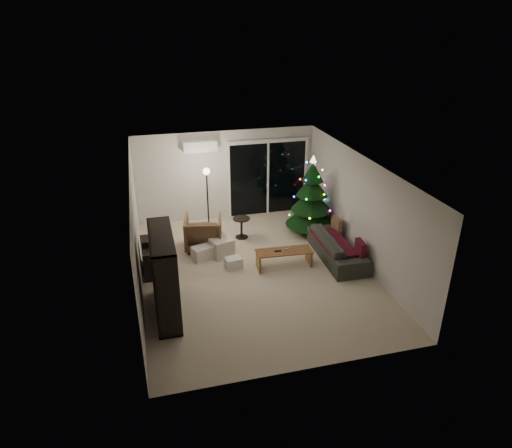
{
  "coord_description": "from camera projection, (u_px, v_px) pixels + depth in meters",
  "views": [
    {
      "loc": [
        -2.22,
        -8.69,
        5.31
      ],
      "look_at": [
        0.1,
        0.3,
        1.05
      ],
      "focal_mm": 32.0,
      "sensor_mm": 36.0,
      "label": 1
    }
  ],
  "objects": [
    {
      "name": "floor_lamp",
      "position": [
        208.0,
        203.0,
        11.8
      ],
      "size": [
        0.28,
        0.28,
        1.77
      ],
      "primitive_type": "cylinder",
      "color": "black",
      "rests_on": "floor"
    },
    {
      "name": "room",
      "position": [
        258.0,
        204.0,
        11.35
      ],
      "size": [
        6.5,
        7.51,
        2.6
      ],
      "color": "beige",
      "rests_on": "ground"
    },
    {
      "name": "ottoman",
      "position": [
        221.0,
        247.0,
        10.99
      ],
      "size": [
        0.62,
        0.62,
        0.45
      ],
      "primitive_type": "cube",
      "rotation": [
        0.0,
        0.0,
        0.31
      ],
      "color": "beige",
      "rests_on": "floor"
    },
    {
      "name": "cushion_b",
      "position": [
        360.0,
        249.0,
        10.19
      ],
      "size": [
        0.15,
        0.4,
        0.4
      ],
      "primitive_type": "cube",
      "rotation": [
        0.0,
        0.0,
        -0.07
      ],
      "color": "#3B0713",
      "rests_on": "sofa"
    },
    {
      "name": "cushion_a",
      "position": [
        337.0,
        226.0,
        11.34
      ],
      "size": [
        0.15,
        0.4,
        0.4
      ],
      "primitive_type": "cube",
      "rotation": [
        0.0,
        0.0,
        0.09
      ],
      "color": "#85664A",
      "rests_on": "sofa"
    },
    {
      "name": "stereo",
      "position": [
        150.0,
        241.0,
        10.13
      ],
      "size": [
        0.34,
        0.4,
        0.14
      ],
      "primitive_type": "cube",
      "color": "black",
      "rests_on": "media_cabinet"
    },
    {
      "name": "cardboard_box_b",
      "position": [
        234.0,
        263.0,
        10.46
      ],
      "size": [
        0.42,
        0.34,
        0.26
      ],
      "primitive_type": "cube",
      "rotation": [
        0.0,
        0.0,
        0.19
      ],
      "color": "silver",
      "rests_on": "floor"
    },
    {
      "name": "remote_a",
      "position": [
        278.0,
        251.0,
        10.38
      ],
      "size": [
        0.16,
        0.05,
        0.02
      ],
      "primitive_type": "cube",
      "color": "black",
      "rests_on": "coffee_table"
    },
    {
      "name": "side_table",
      "position": [
        242.0,
        228.0,
        11.85
      ],
      "size": [
        0.51,
        0.51,
        0.55
      ],
      "primitive_type": "cylinder",
      "rotation": [
        0.0,
        0.0,
        -0.16
      ],
      "color": "black",
      "rests_on": "floor"
    },
    {
      "name": "bookshelf",
      "position": [
        153.0,
        276.0,
        8.56
      ],
      "size": [
        0.91,
        1.73,
        1.68
      ],
      "primitive_type": null,
      "rotation": [
        0.0,
        0.0,
        -0.31
      ],
      "color": "black",
      "rests_on": "floor"
    },
    {
      "name": "armchair",
      "position": [
        203.0,
        232.0,
        11.28
      ],
      "size": [
        1.05,
        1.07,
        0.83
      ],
      "primitive_type": "imported",
      "rotation": [
        0.0,
        0.0,
        2.95
      ],
      "color": "brown",
      "rests_on": "floor"
    },
    {
      "name": "christmas_tree",
      "position": [
        312.0,
        195.0,
        11.82
      ],
      "size": [
        1.36,
        1.36,
        2.12
      ],
      "primitive_type": "cone",
      "rotation": [
        0.0,
        0.0,
        0.03
      ],
      "color": "#0D380E",
      "rests_on": "floor"
    },
    {
      "name": "sofa_throw",
      "position": [
        334.0,
        243.0,
        10.73
      ],
      "size": [
        0.64,
        1.48,
        0.05
      ],
      "primitive_type": "cube",
      "color": "#3B0713",
      "rests_on": "sofa"
    },
    {
      "name": "sofa",
      "position": [
        337.0,
        247.0,
        10.81
      ],
      "size": [
        0.86,
        2.08,
        0.6
      ],
      "primitive_type": "imported",
      "rotation": [
        0.0,
        0.0,
        1.54
      ],
      "color": "#30342E",
      "rests_on": "floor"
    },
    {
      "name": "cardboard_box_a",
      "position": [
        202.0,
        253.0,
        10.84
      ],
      "size": [
        0.54,
        0.47,
        0.32
      ],
      "primitive_type": "cube",
      "rotation": [
        0.0,
        0.0,
        0.35
      ],
      "color": "silver",
      "rests_on": "floor"
    },
    {
      "name": "coffee_table",
      "position": [
        284.0,
        258.0,
        10.51
      ],
      "size": [
        1.31,
        0.53,
        0.41
      ],
      "primitive_type": null,
      "rotation": [
        0.0,
        0.0,
        -0.06
      ],
      "color": "olive",
      "rests_on": "floor"
    },
    {
      "name": "media_cabinet",
      "position": [
        151.0,
        257.0,
        10.3
      ],
      "size": [
        0.43,
        1.07,
        0.66
      ],
      "primitive_type": "cube",
      "rotation": [
        0.0,
        0.0,
        0.03
      ],
      "color": "black",
      "rests_on": "floor"
    },
    {
      "name": "remote_b",
      "position": [
        288.0,
        249.0,
        10.49
      ],
      "size": [
        0.16,
        0.09,
        0.02
      ],
      "primitive_type": "cube",
      "rotation": [
        0.0,
        0.0,
        0.35
      ],
      "color": "slate",
      "rests_on": "coffee_table"
    }
  ]
}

